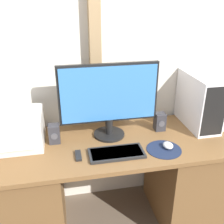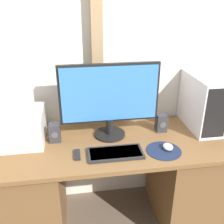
{
  "view_description": "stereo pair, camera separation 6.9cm",
  "coord_description": "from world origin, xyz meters",
  "px_view_note": "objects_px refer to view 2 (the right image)",
  "views": [
    {
      "loc": [
        -0.3,
        -1.19,
        1.68
      ],
      "look_at": [
        0.0,
        0.33,
        0.97
      ],
      "focal_mm": 42.0,
      "sensor_mm": 36.0,
      "label": 1
    },
    {
      "loc": [
        -0.23,
        -1.2,
        1.68
      ],
      "look_at": [
        0.0,
        0.33,
        0.97
      ],
      "focal_mm": 42.0,
      "sensor_mm": 36.0,
      "label": 2
    }
  ],
  "objects_px": {
    "mouse": "(168,147)",
    "remote_control": "(77,155)",
    "speaker_right": "(161,123)",
    "printer": "(19,127)",
    "monitor": "(110,97)",
    "keyboard": "(116,153)",
    "speaker_left": "(55,133)",
    "computer_tower": "(202,102)"
  },
  "relations": [
    {
      "from": "speaker_left",
      "to": "keyboard",
      "type": "bearing_deg",
      "value": -30.5
    },
    {
      "from": "mouse",
      "to": "speaker_left",
      "type": "height_order",
      "value": "speaker_left"
    },
    {
      "from": "monitor",
      "to": "speaker_left",
      "type": "height_order",
      "value": "monitor"
    },
    {
      "from": "monitor",
      "to": "mouse",
      "type": "xyz_separation_m",
      "value": [
        0.35,
        -0.25,
        -0.27
      ]
    },
    {
      "from": "keyboard",
      "to": "remote_control",
      "type": "distance_m",
      "value": 0.25
    },
    {
      "from": "mouse",
      "to": "remote_control",
      "type": "height_order",
      "value": "mouse"
    },
    {
      "from": "printer",
      "to": "mouse",
      "type": "bearing_deg",
      "value": -15.1
    },
    {
      "from": "mouse",
      "to": "printer",
      "type": "height_order",
      "value": "printer"
    },
    {
      "from": "mouse",
      "to": "remote_control",
      "type": "relative_size",
      "value": 0.76
    },
    {
      "from": "speaker_right",
      "to": "speaker_left",
      "type": "bearing_deg",
      "value": -177.67
    },
    {
      "from": "keyboard",
      "to": "speaker_right",
      "type": "height_order",
      "value": "speaker_right"
    },
    {
      "from": "monitor",
      "to": "mouse",
      "type": "distance_m",
      "value": 0.51
    },
    {
      "from": "printer",
      "to": "speaker_right",
      "type": "relative_size",
      "value": 2.62
    },
    {
      "from": "keyboard",
      "to": "speaker_left",
      "type": "height_order",
      "value": "speaker_left"
    },
    {
      "from": "speaker_left",
      "to": "speaker_right",
      "type": "relative_size",
      "value": 1.0
    },
    {
      "from": "printer",
      "to": "monitor",
      "type": "bearing_deg",
      "value": -0.9
    },
    {
      "from": "mouse",
      "to": "speaker_right",
      "type": "xyz_separation_m",
      "value": [
        0.04,
        0.26,
        0.04
      ]
    },
    {
      "from": "keyboard",
      "to": "computer_tower",
      "type": "distance_m",
      "value": 0.77
    },
    {
      "from": "monitor",
      "to": "speaker_left",
      "type": "relative_size",
      "value": 5.17
    },
    {
      "from": "mouse",
      "to": "speaker_right",
      "type": "relative_size",
      "value": 0.62
    },
    {
      "from": "keyboard",
      "to": "mouse",
      "type": "xyz_separation_m",
      "value": [
        0.34,
        0.0,
        0.01
      ]
    },
    {
      "from": "keyboard",
      "to": "speaker_left",
      "type": "distance_m",
      "value": 0.45
    },
    {
      "from": "speaker_left",
      "to": "remote_control",
      "type": "xyz_separation_m",
      "value": [
        0.14,
        -0.21,
        -0.06
      ]
    },
    {
      "from": "keyboard",
      "to": "mouse",
      "type": "relative_size",
      "value": 4.28
    },
    {
      "from": "mouse",
      "to": "printer",
      "type": "distance_m",
      "value": 1.0
    },
    {
      "from": "computer_tower",
      "to": "monitor",
      "type": "bearing_deg",
      "value": -177.48
    },
    {
      "from": "remote_control",
      "to": "printer",
      "type": "bearing_deg",
      "value": 147.29
    },
    {
      "from": "monitor",
      "to": "speaker_right",
      "type": "height_order",
      "value": "monitor"
    },
    {
      "from": "printer",
      "to": "speaker_right",
      "type": "height_order",
      "value": "printer"
    },
    {
      "from": "keyboard",
      "to": "computer_tower",
      "type": "relative_size",
      "value": 0.82
    },
    {
      "from": "monitor",
      "to": "speaker_right",
      "type": "distance_m",
      "value": 0.45
    },
    {
      "from": "monitor",
      "to": "keyboard",
      "type": "distance_m",
      "value": 0.38
    },
    {
      "from": "computer_tower",
      "to": "remote_control",
      "type": "relative_size",
      "value": 3.94
    },
    {
      "from": "keyboard",
      "to": "computer_tower",
      "type": "bearing_deg",
      "value": 22.37
    },
    {
      "from": "speaker_right",
      "to": "computer_tower",
      "type": "bearing_deg",
      "value": 4.59
    },
    {
      "from": "computer_tower",
      "to": "speaker_left",
      "type": "height_order",
      "value": "computer_tower"
    },
    {
      "from": "mouse",
      "to": "computer_tower",
      "type": "bearing_deg",
      "value": 38.97
    },
    {
      "from": "computer_tower",
      "to": "printer",
      "type": "distance_m",
      "value": 1.31
    },
    {
      "from": "monitor",
      "to": "mouse",
      "type": "height_order",
      "value": "monitor"
    },
    {
      "from": "monitor",
      "to": "keyboard",
      "type": "xyz_separation_m",
      "value": [
        0.0,
        -0.25,
        -0.28
      ]
    },
    {
      "from": "speaker_left",
      "to": "remote_control",
      "type": "distance_m",
      "value": 0.26
    },
    {
      "from": "speaker_right",
      "to": "remote_control",
      "type": "bearing_deg",
      "value": -159.18
    }
  ]
}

